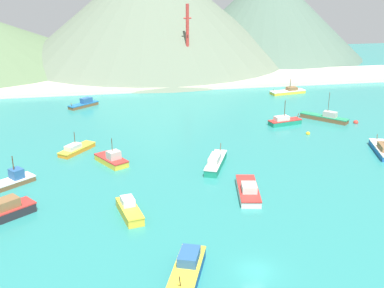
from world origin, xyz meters
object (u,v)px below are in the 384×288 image
Objects in this scene: fishing_boat_1 at (248,190)px; fishing_boat_12 at (112,159)px; fishing_boat_10 at (288,91)px; fishing_boat_13 at (84,104)px; fishing_boat_11 at (188,269)px; buoy_1 at (356,122)px; fishing_boat_14 at (325,117)px; fishing_boat_2 at (14,180)px; fishing_boat_5 at (216,162)px; fishing_boat_4 at (383,149)px; buoy_0 at (308,134)px; radio_tower at (187,43)px; fishing_boat_15 at (129,210)px; fishing_boat_0 at (76,149)px; fishing_boat_6 at (284,121)px.

fishing_boat_12 is at bearing 140.17° from fishing_boat_1.
fishing_boat_10 reaches higher than fishing_boat_13.
fishing_boat_11 is 68.56m from buoy_1.
fishing_boat_14 reaches higher than fishing_boat_12.
fishing_boat_2 is 0.69× the size of fishing_boat_5.
fishing_boat_4 is at bearing -38.63° from fishing_boat_13.
fishing_boat_14 is at bearing -93.38° from fishing_boat_10.
fishing_boat_13 is 55.92m from buoy_0.
fishing_boat_2 reaches higher than fishing_boat_1.
fishing_boat_13 reaches higher than buoy_1.
fishing_boat_13 is 41.75m from radio_tower.
fishing_boat_5 is at bearing 43.19° from fishing_boat_15.
fishing_boat_1 is at bearing -138.24° from buoy_1.
buoy_1 reaches higher than buoy_0.
fishing_boat_5 is at bearing -123.67° from fishing_boat_10.
buoy_0 is at bearing 124.64° from fishing_boat_4.
fishing_boat_1 is 1.45× the size of fishing_boat_2.
radio_tower reaches higher than fishing_boat_12.
fishing_boat_12 reaches higher than fishing_boat_2.
fishing_boat_5 is at bearing -26.89° from fishing_boat_0.
fishing_boat_6 is 51.34m from fishing_boat_15.
fishing_boat_6 is at bearing 60.74° from fishing_boat_1.
fishing_boat_4 is 1.37× the size of fishing_boat_13.
fishing_boat_5 is 11.92× the size of buoy_0.
fishing_boat_10 is at bearing 52.81° from fishing_boat_15.
fishing_boat_12 is (15.57, 6.02, 0.05)m from fishing_boat_2.
fishing_boat_15 is at bearing -135.29° from fishing_boat_6.
radio_tower is (31.10, 25.53, 11.14)m from fishing_boat_13.
fishing_boat_6 reaches higher than fishing_boat_15.
fishing_boat_14 is (64.21, 23.68, -0.02)m from fishing_boat_2.
fishing_boat_4 is 48.17m from fishing_boat_10.
fishing_boat_2 is 33.14m from fishing_boat_5.
fishing_boat_14 is 8.96× the size of buoy_1.
radio_tower reaches higher than fishing_boat_13.
fishing_boat_10 is at bearing 66.73° from fishing_boat_6.
fishing_boat_11 is (-43.02, -79.24, 0.35)m from fishing_boat_10.
fishing_boat_4 is at bearing -11.37° from fishing_boat_0.
fishing_boat_1 is at bearing -130.06° from fishing_boat_14.
buoy_1 is (34.63, 30.93, -0.56)m from fishing_boat_1.
fishing_boat_4 is at bearing 36.07° from fishing_boat_11.
fishing_boat_10 is at bearing 89.57° from fishing_boat_4.
buoy_0 is at bearing 12.47° from fishing_boat_12.
fishing_boat_14 is (55.03, 10.51, 0.12)m from fishing_boat_0.
fishing_boat_6 is at bearing -172.73° from fishing_boat_14.
buoy_1 is at bearing 16.22° from fishing_boat_2.
fishing_boat_11 is at bearing -143.93° from fishing_boat_4.
fishing_boat_15 is at bearing -38.37° from fishing_boat_2.
fishing_boat_12 is (-7.17, 35.24, -0.13)m from fishing_boat_11.
fishing_boat_15 is at bearing -169.90° from fishing_boat_1.
fishing_boat_15 is (17.38, -13.76, 0.06)m from fishing_boat_2.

